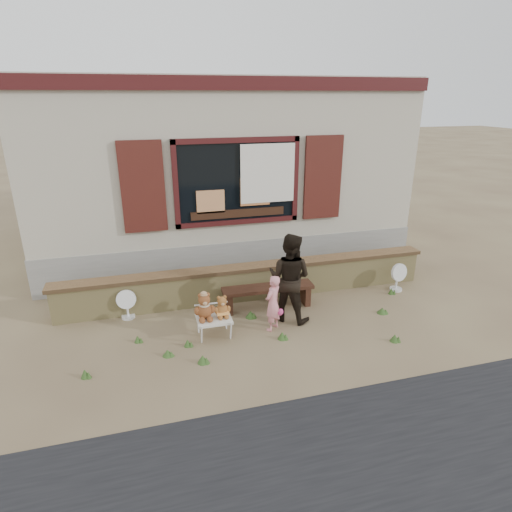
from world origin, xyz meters
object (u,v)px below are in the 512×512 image
object	(u,v)px
teddy_bear_left	(204,306)
child	(273,303)
bench	(268,292)
folding_chair	(214,319)
adult	(290,278)
teddy_bear_right	(222,306)

from	to	relation	value
teddy_bear_left	child	xyz separation A→B (m)	(1.11, -0.05, -0.08)
bench	folding_chair	distance (m)	1.32
bench	child	xyz separation A→B (m)	(-0.15, -0.75, 0.17)
folding_chair	adult	bearing A→B (deg)	9.61
bench	teddy_bear_left	world-z (taller)	teddy_bear_left
bench	folding_chair	xyz separation A→B (m)	(-1.12, -0.70, -0.01)
bench	teddy_bear_right	bearing A→B (deg)	-142.46
bench	adult	bearing A→B (deg)	-62.82
bench	adult	size ratio (longest dim) A/B	1.08
bench	teddy_bear_right	distance (m)	1.22
child	adult	xyz separation A→B (m)	(0.38, 0.27, 0.29)
teddy_bear_left	teddy_bear_right	bearing A→B (deg)	0.00
teddy_bear_left	child	world-z (taller)	child
teddy_bear_left	folding_chair	bearing A→B (deg)	0.00
folding_chair	child	bearing A→B (deg)	-2.52
teddy_bear_left	adult	world-z (taller)	adult
bench	teddy_bear_left	size ratio (longest dim) A/B	3.71
teddy_bear_right	teddy_bear_left	bearing A→B (deg)	-180.00
bench	teddy_bear_right	size ratio (longest dim) A/B	4.56
folding_chair	teddy_bear_right	size ratio (longest dim) A/B	1.51
teddy_bear_left	adult	bearing A→B (deg)	8.72
folding_chair	adult	xyz separation A→B (m)	(1.35, 0.22, 0.47)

